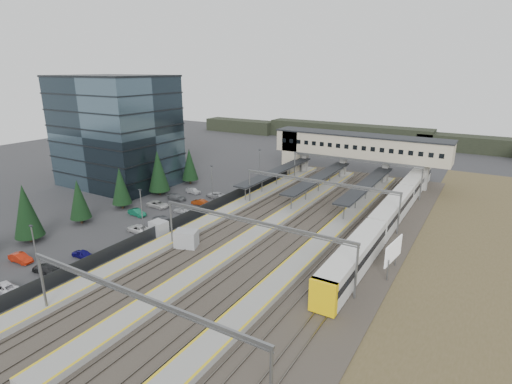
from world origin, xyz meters
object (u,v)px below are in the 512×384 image
Objects in this scene: relay_cabin_near at (186,239)px; relay_cabin_far at (159,228)px; office_building at (117,131)px; footbridge at (347,147)px; billboard at (393,252)px; train at (392,211)px.

relay_cabin_far is (-6.91, 1.37, -0.18)m from relay_cabin_near.
relay_cabin_far is (29.19, -17.87, -11.02)m from office_building.
office_building is at bearing -145.53° from footbridge.
footbridge reaches higher than relay_cabin_far.
office_building is 8.92× the size of relay_cabin_far.
office_building is at bearing 151.95° from relay_cabin_near.
relay_cabin_near is 1.42× the size of relay_cabin_far.
relay_cabin_far is at bearing -169.85° from billboard.
relay_cabin_far is at bearing -31.47° from office_building.
office_building is 35.96m from relay_cabin_far.
train is 11.51× the size of billboard.
office_building reaches higher than footbridge.
train is (16.30, -23.38, -5.74)m from footbridge.
relay_cabin_near is 50.25m from footbridge.
train reaches higher than relay_cabin_far.
billboard reaches higher than relay_cabin_near.
office_building is 53.18m from footbridge.
relay_cabin_near is at bearing -28.05° from office_building.
billboard is (28.15, 7.65, 1.76)m from relay_cabin_near.
office_building is 4.37× the size of billboard.
billboard is at bearing -76.87° from train.
office_building is 0.60× the size of footbridge.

